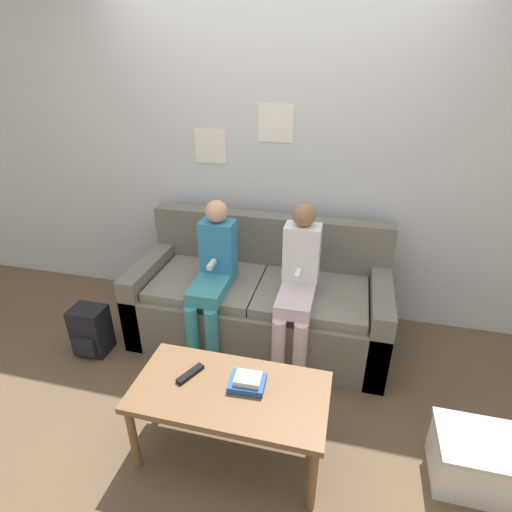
# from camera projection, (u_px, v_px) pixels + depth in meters

# --- Properties ---
(ground_plane) EXTENTS (10.00, 10.00, 0.00)m
(ground_plane) POSITION_uv_depth(u_px,v_px,m) (242.00, 380.00, 2.72)
(ground_plane) COLOR brown
(wall_back) EXTENTS (8.00, 0.07, 2.60)m
(wall_back) POSITION_uv_depth(u_px,v_px,m) (276.00, 155.00, 3.02)
(wall_back) COLOR silver
(wall_back) RESTS_ON ground_plane
(couch) EXTENTS (1.86, 0.81, 0.89)m
(couch) POSITION_uv_depth(u_px,v_px,m) (260.00, 302.00, 3.04)
(couch) COLOR #6B665B
(couch) RESTS_ON ground_plane
(coffee_table) EXTENTS (1.01, 0.51, 0.45)m
(coffee_table) POSITION_uv_depth(u_px,v_px,m) (230.00, 397.00, 2.07)
(coffee_table) COLOR brown
(coffee_table) RESTS_ON ground_plane
(person_left) EXTENTS (0.24, 0.56, 1.11)m
(person_left) POSITION_uv_depth(u_px,v_px,m) (213.00, 273.00, 2.79)
(person_left) COLOR teal
(person_left) RESTS_ON ground_plane
(person_right) EXTENTS (0.24, 0.56, 1.14)m
(person_right) POSITION_uv_depth(u_px,v_px,m) (298.00, 282.00, 2.66)
(person_right) COLOR silver
(person_right) RESTS_ON ground_plane
(tv_remote) EXTENTS (0.11, 0.17, 0.02)m
(tv_remote) POSITION_uv_depth(u_px,v_px,m) (190.00, 374.00, 2.13)
(tv_remote) COLOR black
(tv_remote) RESTS_ON coffee_table
(book_stack) EXTENTS (0.19, 0.16, 0.07)m
(book_stack) POSITION_uv_depth(u_px,v_px,m) (247.00, 382.00, 2.05)
(book_stack) COLOR #23519E
(book_stack) RESTS_ON coffee_table
(storage_box) EXTENTS (0.45, 0.34, 0.29)m
(storage_box) POSITION_uv_depth(u_px,v_px,m) (479.00, 461.00, 2.02)
(storage_box) COLOR silver
(storage_box) RESTS_ON ground_plane
(backpack) EXTENTS (0.24, 0.22, 0.37)m
(backpack) POSITION_uv_depth(u_px,v_px,m) (91.00, 331.00, 2.91)
(backpack) COLOR black
(backpack) RESTS_ON ground_plane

